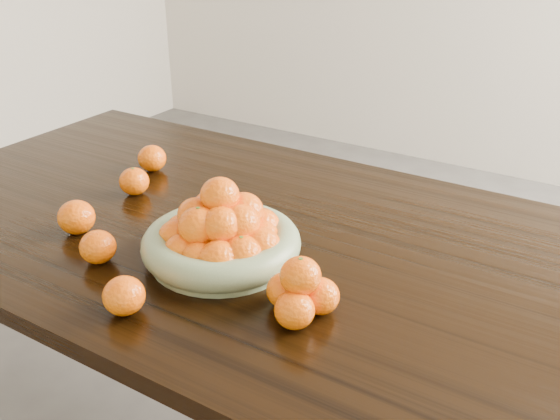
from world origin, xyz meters
The scene contains 8 objects.
dining_table centered at (0.00, 0.00, 0.66)m, with size 2.00×1.00×0.75m.
fruit_bowl centered at (-0.03, -0.14, 0.80)m, with size 0.33×0.33×0.18m.
orange_pyramid centered at (0.21, -0.23, 0.80)m, with size 0.13×0.13×0.12m.
loose_orange_0 centered at (-0.41, 0.00, 0.79)m, with size 0.08×0.08×0.07m, color #FF6C07.
loose_orange_1 centered at (-0.24, -0.29, 0.78)m, with size 0.08×0.08×0.07m, color #FF6C07.
loose_orange_2 centered at (-0.07, -0.39, 0.79)m, with size 0.08×0.08×0.07m, color #FF6C07.
loose_orange_3 centered at (-0.48, 0.14, 0.79)m, with size 0.08×0.08×0.07m, color #FF6C07.
loose_orange_4 centered at (-0.38, -0.22, 0.79)m, with size 0.08×0.08×0.08m, color #FF6C07.
Camera 1 is at (0.67, -1.04, 1.42)m, focal length 40.00 mm.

